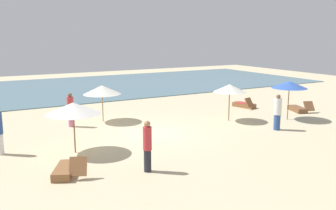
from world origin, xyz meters
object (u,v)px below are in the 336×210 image
object	(u,v)px
umbrella_0	(230,88)
person_2	(71,110)
lounger_3	(298,109)
person_4	(147,146)
umbrella_4	(73,108)
umbrella_1	(289,85)
lounger_4	(245,105)
lounger_0	(66,170)
person_1	(278,112)
umbrella_3	(102,90)

from	to	relation	value
umbrella_0	person_2	bearing A→B (deg)	159.56
lounger_3	person_4	bearing A→B (deg)	-160.48
umbrella_4	umbrella_0	bearing A→B (deg)	8.60
umbrella_1	lounger_4	distance (m)	4.22
umbrella_1	lounger_0	bearing A→B (deg)	-170.25
lounger_0	person_2	distance (m)	6.86
umbrella_4	umbrella_1	bearing A→B (deg)	-0.02
lounger_0	person_1	size ratio (longest dim) A/B	0.96
umbrella_1	lounger_0	distance (m)	13.28
umbrella_3	person_4	xyz separation A→B (m)	(-1.16, -7.94, -0.82)
umbrella_4	person_1	bearing A→B (deg)	-8.02
umbrella_3	lounger_4	size ratio (longest dim) A/B	1.18
lounger_4	person_1	bearing A→B (deg)	-114.94
umbrella_0	lounger_3	xyz separation A→B (m)	(5.35, -0.17, -1.66)
umbrella_0	umbrella_1	distance (m)	3.39
umbrella_4	lounger_3	bearing A→B (deg)	4.73
umbrella_1	lounger_4	xyz separation A→B (m)	(0.18, 3.82, -1.80)
lounger_3	person_1	xyz separation A→B (m)	(-4.49, -2.57, 0.73)
umbrella_3	person_2	size ratio (longest dim) A/B	1.15
umbrella_4	person_2	distance (m)	4.53
lounger_4	person_1	distance (m)	5.78
person_1	person_4	bearing A→B (deg)	-166.77
umbrella_4	person_4	xyz separation A→B (m)	(1.65, -3.30, -0.90)
person_2	person_4	world-z (taller)	person_4
lounger_3	person_4	xyz separation A→B (m)	(-12.65, -4.48, 0.77)
umbrella_3	lounger_0	xyz separation A→B (m)	(-3.73, -6.87, -1.58)
umbrella_1	person_4	bearing A→B (deg)	-162.41
umbrella_1	umbrella_3	size ratio (longest dim) A/B	1.07
umbrella_0	person_2	xyz separation A→B (m)	(-7.98, 2.97, -0.93)
lounger_4	person_2	distance (m)	11.29
umbrella_4	lounger_4	xyz separation A→B (m)	(12.22, 3.81, -1.66)
umbrella_0	person_1	world-z (taller)	umbrella_0
umbrella_0	person_1	size ratio (longest dim) A/B	1.13
umbrella_1	person_4	distance (m)	10.96
lounger_0	person_1	xyz separation A→B (m)	(10.73, 0.85, 0.73)
umbrella_1	person_4	xyz separation A→B (m)	(-10.40, -3.30, -1.04)
umbrella_3	lounger_4	world-z (taller)	umbrella_3
person_4	umbrella_0	bearing A→B (deg)	32.53
umbrella_1	umbrella_4	bearing A→B (deg)	179.98
lounger_4	lounger_3	bearing A→B (deg)	-51.80
umbrella_3	lounger_3	xyz separation A→B (m)	(11.49, -3.45, -1.59)
umbrella_3	person_2	distance (m)	2.05
lounger_0	umbrella_3	bearing A→B (deg)	61.52
umbrella_3	person_1	xyz separation A→B (m)	(7.00, -6.02, -0.85)
umbrella_3	lounger_0	size ratio (longest dim) A/B	1.18
umbrella_4	person_1	world-z (taller)	umbrella_4
person_1	person_2	distance (m)	10.52
umbrella_3	person_2	bearing A→B (deg)	-170.35
umbrella_0	umbrella_4	distance (m)	9.04
lounger_3	umbrella_3	bearing A→B (deg)	163.27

